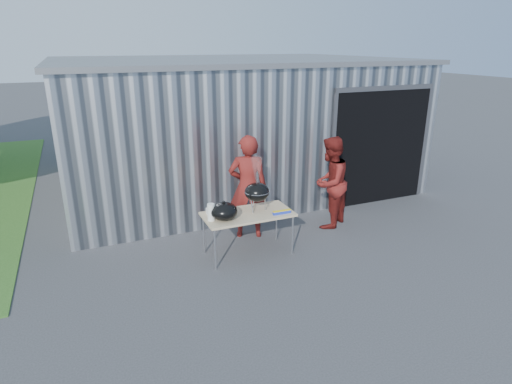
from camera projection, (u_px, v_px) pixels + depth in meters
name	position (u px, v px, depth m)	size (l,w,h in m)	color
ground	(279.00, 260.00, 7.17)	(80.00, 80.00, 0.00)	#37373A
building	(234.00, 122.00, 10.98)	(8.20, 6.20, 3.10)	silver
folding_table	(248.00, 215.00, 7.18)	(1.50, 0.75, 0.75)	tan
kettle_grill	(257.00, 187.00, 7.14)	(0.43, 0.43, 0.93)	black
grill_lid	(224.00, 211.00, 6.86)	(0.44, 0.44, 0.32)	black
paper_towels	(211.00, 212.00, 6.83)	(0.12, 0.12, 0.28)	white
white_tub	(213.00, 211.00, 7.12)	(0.20, 0.15, 0.10)	white
foil_box	(282.00, 212.00, 7.13)	(0.32, 0.05, 0.06)	#1C33B9
person_cook	(248.00, 187.00, 7.80)	(0.70, 0.46, 1.93)	maroon
person_bystander	(330.00, 183.00, 8.26)	(0.87, 0.68, 1.79)	maroon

